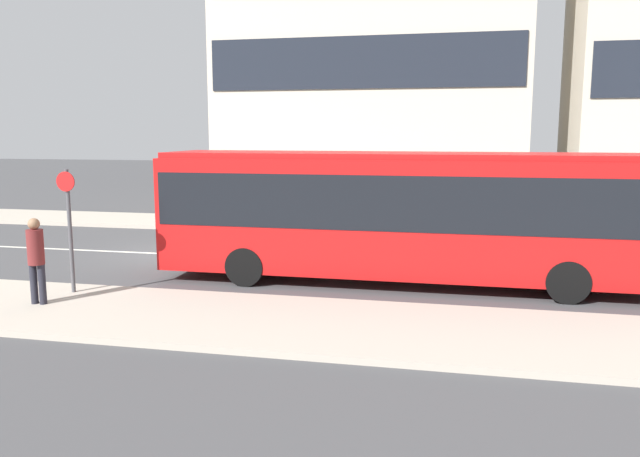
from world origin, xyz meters
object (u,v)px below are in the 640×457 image
parked_car_0 (574,231)px  city_bus (403,209)px  pedestrian_near_stop (36,255)px  bus_stop_sign (69,221)px

parked_car_0 → city_bus: bearing=-131.6°
pedestrian_near_stop → bus_stop_sign: bearing=82.1°
parked_car_0 → bus_stop_sign: 15.07m
parked_car_0 → bus_stop_sign: size_ratio=1.60×
city_bus → parked_car_0: 7.70m
city_bus → parked_car_0: bearing=45.3°
city_bus → pedestrian_near_stop: bearing=-153.9°
pedestrian_near_stop → bus_stop_sign: (0.13, 1.03, 0.58)m
parked_car_0 → pedestrian_near_stop: size_ratio=2.44×
city_bus → bus_stop_sign: 7.81m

